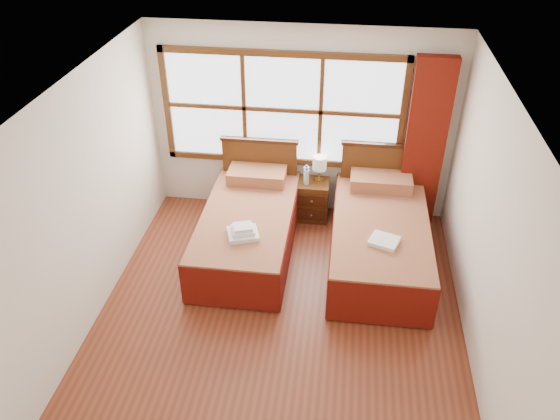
# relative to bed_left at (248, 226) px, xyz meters

# --- Properties ---
(floor) EXTENTS (4.50, 4.50, 0.00)m
(floor) POSITION_rel_bed_left_xyz_m (0.55, -1.20, -0.33)
(floor) COLOR brown
(floor) RESTS_ON ground
(ceiling) EXTENTS (4.50, 4.50, 0.00)m
(ceiling) POSITION_rel_bed_left_xyz_m (0.55, -1.20, 2.27)
(ceiling) COLOR white
(ceiling) RESTS_ON wall_back
(wall_back) EXTENTS (4.00, 0.00, 4.00)m
(wall_back) POSITION_rel_bed_left_xyz_m (0.55, 1.05, 0.97)
(wall_back) COLOR silver
(wall_back) RESTS_ON floor
(wall_left) EXTENTS (0.00, 4.50, 4.50)m
(wall_left) POSITION_rel_bed_left_xyz_m (-1.45, -1.20, 0.97)
(wall_left) COLOR silver
(wall_left) RESTS_ON floor
(wall_right) EXTENTS (0.00, 4.50, 4.50)m
(wall_right) POSITION_rel_bed_left_xyz_m (2.55, -1.20, 0.97)
(wall_right) COLOR silver
(wall_right) RESTS_ON floor
(window) EXTENTS (3.16, 0.06, 1.56)m
(window) POSITION_rel_bed_left_xyz_m (0.30, 1.02, 1.17)
(window) COLOR white
(window) RESTS_ON wall_back
(curtain) EXTENTS (0.50, 0.16, 2.30)m
(curtain) POSITION_rel_bed_left_xyz_m (2.15, 0.91, 0.84)
(curtain) COLOR maroon
(curtain) RESTS_ON wall_back
(bed_left) EXTENTS (1.12, 2.18, 1.10)m
(bed_left) POSITION_rel_bed_left_xyz_m (0.00, 0.00, 0.00)
(bed_left) COLOR #391A0B
(bed_left) RESTS_ON floor
(bed_right) EXTENTS (1.16, 2.26, 1.14)m
(bed_right) POSITION_rel_bed_left_xyz_m (1.64, -0.00, 0.01)
(bed_right) COLOR #391A0B
(bed_right) RESTS_ON floor
(nightstand) EXTENTS (0.42, 0.42, 0.57)m
(nightstand) POSITION_rel_bed_left_xyz_m (0.75, 0.80, -0.05)
(nightstand) COLOR #522C11
(nightstand) RESTS_ON floor
(towels_left) EXTENTS (0.42, 0.40, 0.15)m
(towels_left) POSITION_rel_bed_left_xyz_m (0.04, -0.54, 0.31)
(towels_left) COLOR white
(towels_left) RESTS_ON bed_left
(towels_right) EXTENTS (0.39, 0.36, 0.05)m
(towels_right) POSITION_rel_bed_left_xyz_m (1.66, -0.49, 0.30)
(towels_right) COLOR white
(towels_right) RESTS_ON bed_right
(lamp) EXTENTS (0.18, 0.18, 0.36)m
(lamp) POSITION_rel_bed_left_xyz_m (0.82, 0.87, 0.49)
(lamp) COLOR #B8953B
(lamp) RESTS_ON nightstand
(bottle_near) EXTENTS (0.07, 0.07, 0.27)m
(bottle_near) POSITION_rel_bed_left_xyz_m (0.65, 0.78, 0.35)
(bottle_near) COLOR silver
(bottle_near) RESTS_ON nightstand
(bottle_far) EXTENTS (0.06, 0.06, 0.24)m
(bottle_far) POSITION_rel_bed_left_xyz_m (0.67, 0.75, 0.34)
(bottle_far) COLOR silver
(bottle_far) RESTS_ON nightstand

